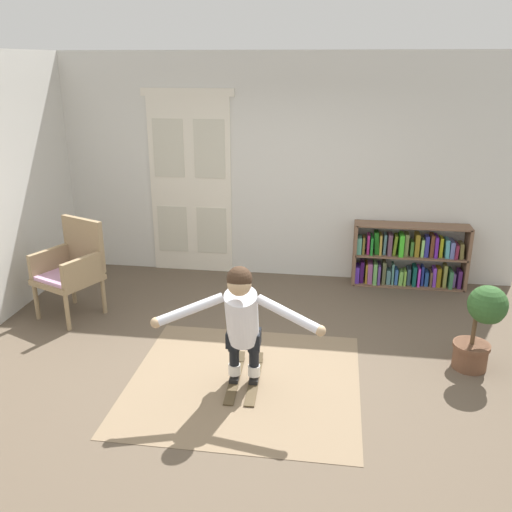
{
  "coord_description": "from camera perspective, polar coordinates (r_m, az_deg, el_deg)",
  "views": [
    {
      "loc": [
        0.68,
        -4.54,
        2.78
      ],
      "look_at": [
        -0.03,
        0.29,
        1.05
      ],
      "focal_mm": 38.87,
      "sensor_mm": 36.0,
      "label": 1
    }
  ],
  "objects": [
    {
      "name": "wicker_chair",
      "position": [
        6.59,
        -18.4,
        -1.02
      ],
      "size": [
        0.79,
        0.79,
        1.1
      ],
      "color": "#937B58",
      "rests_on": "ground"
    },
    {
      "name": "potted_plant",
      "position": [
        5.54,
        22.34,
        -5.9
      ],
      "size": [
        0.43,
        0.39,
        0.86
      ],
      "color": "brown",
      "rests_on": "ground"
    },
    {
      "name": "ground_plane",
      "position": [
        5.37,
        -0.1,
        -11.7
      ],
      "size": [
        7.2,
        7.2,
        0.0
      ],
      "primitive_type": "plane",
      "color": "brown"
    },
    {
      "name": "skis_pair",
      "position": [
        5.22,
        -1.17,
        -12.41
      ],
      "size": [
        0.3,
        0.83,
        0.07
      ],
      "color": "#4A3B25",
      "rests_on": "rug"
    },
    {
      "name": "bookshelf",
      "position": [
        7.4,
        15.33,
        -0.23
      ],
      "size": [
        1.44,
        0.3,
        0.82
      ],
      "color": "brown",
      "rests_on": "ground"
    },
    {
      "name": "rug",
      "position": [
        5.2,
        -1.21,
        -12.77
      ],
      "size": [
        2.09,
        1.99,
        0.01
      ],
      "primitive_type": "cube",
      "color": "#7C674F",
      "rests_on": "ground"
    },
    {
      "name": "person_skier",
      "position": [
        4.73,
        -1.49,
        -6.31
      ],
      "size": [
        1.42,
        0.62,
        1.15
      ],
      "color": "white",
      "rests_on": "skis_pair"
    },
    {
      "name": "back_wall",
      "position": [
        7.3,
        2.95,
        8.98
      ],
      "size": [
        6.0,
        0.1,
        2.9
      ],
      "primitive_type": "cube",
      "color": "silver",
      "rests_on": "ground"
    },
    {
      "name": "double_door",
      "position": [
        7.5,
        -6.75,
        7.45
      ],
      "size": [
        1.22,
        0.05,
        2.45
      ],
      "color": "silver",
      "rests_on": "ground"
    }
  ]
}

